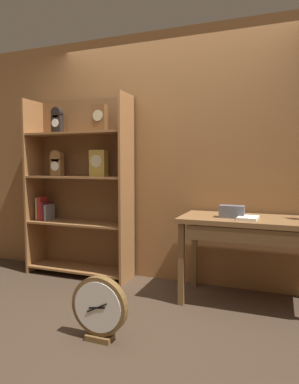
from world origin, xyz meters
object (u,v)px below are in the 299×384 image
object	(u,v)px
toolbox_small	(232,212)
open_repair_manual	(248,218)
bookshelf	(79,187)
workbench	(260,229)
round_clock_large	(99,308)

from	to	relation	value
toolbox_small	open_repair_manual	world-z (taller)	toolbox_small
bookshelf	workbench	bearing A→B (deg)	-5.76
bookshelf	round_clock_large	size ratio (longest dim) A/B	4.27
toolbox_small	open_repair_manual	distance (m)	0.16
round_clock_large	open_repair_manual	bearing A→B (deg)	45.80
workbench	toolbox_small	size ratio (longest dim) A/B	6.50
toolbox_small	round_clock_large	bearing A→B (deg)	-127.81
toolbox_small	round_clock_large	size ratio (longest dim) A/B	0.46
open_repair_manual	round_clock_large	bearing A→B (deg)	-130.12
bookshelf	round_clock_large	distance (m)	1.69
workbench	toolbox_small	bearing A→B (deg)	-173.62
bookshelf	round_clock_large	xyz separation A→B (m)	(0.92, -1.21, -0.75)
round_clock_large	bookshelf	bearing A→B (deg)	127.37
toolbox_small	round_clock_large	distance (m)	1.38
bookshelf	open_repair_manual	bearing A→B (deg)	-8.53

